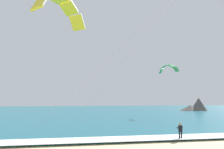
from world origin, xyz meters
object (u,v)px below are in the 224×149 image
surfboard (181,140)px  kite_primary (60,6)px  kitesurfer (180,131)px  kite_distant (168,68)px

surfboard → kite_primary: kite_primary is taller
kitesurfer → kite_distant: (12.53, 30.13, 9.94)m
surfboard → kite_primary: bearing=145.0°
kitesurfer → kite_primary: 19.74m
kite_primary → kite_distant: bearing=43.0°
surfboard → kite_distant: bearing=67.4°
surfboard → kite_distant: (12.54, 30.15, 10.86)m
kite_primary → surfboard: bearing=-35.0°
surfboard → kitesurfer: size_ratio=0.86×
kite_distant → kite_primary: bearing=-137.0°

